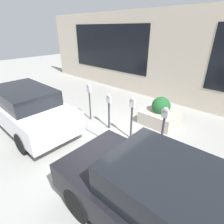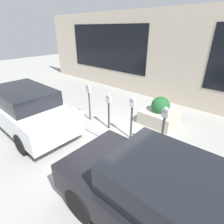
% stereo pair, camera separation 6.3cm
% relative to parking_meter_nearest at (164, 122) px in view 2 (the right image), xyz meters
% --- Properties ---
extents(ground_plane, '(40.00, 40.00, 0.00)m').
position_rel_parking_meter_nearest_xyz_m(ground_plane, '(1.62, 0.51, -1.04)').
color(ground_plane, '#999993').
extents(curb_strip, '(19.00, 0.16, 0.04)m').
position_rel_parking_meter_nearest_xyz_m(curb_strip, '(1.62, 0.59, -1.02)').
color(curb_strip, gray).
rests_on(curb_strip, ground_plane).
extents(building_facade, '(19.00, 0.17, 4.22)m').
position_rel_parking_meter_nearest_xyz_m(building_facade, '(1.62, -3.96, 1.08)').
color(building_facade, beige).
rests_on(building_facade, ground_plane).
extents(parking_meter_nearest, '(0.18, 0.16, 1.49)m').
position_rel_parking_meter_nearest_xyz_m(parking_meter_nearest, '(0.00, 0.00, 0.00)').
color(parking_meter_nearest, '#38383D').
rests_on(parking_meter_nearest, ground_plane).
extents(parking_meter_second, '(0.17, 0.15, 1.50)m').
position_rel_parking_meter_nearest_xyz_m(parking_meter_second, '(1.11, -0.02, -0.00)').
color(parking_meter_second, '#38383D').
rests_on(parking_meter_second, ground_plane).
extents(parking_meter_middle, '(0.17, 0.15, 1.36)m').
position_rel_parking_meter_nearest_xyz_m(parking_meter_middle, '(2.10, -0.01, -0.11)').
color(parking_meter_middle, '#38383D').
rests_on(parking_meter_middle, ground_plane).
extents(parking_meter_fourth, '(0.17, 0.14, 1.50)m').
position_rel_parking_meter_nearest_xyz_m(parking_meter_fourth, '(3.13, -0.01, 0.05)').
color(parking_meter_fourth, '#38383D').
rests_on(parking_meter_fourth, ground_plane).
extents(planter_box, '(1.29, 1.16, 1.08)m').
position_rel_parking_meter_nearest_xyz_m(planter_box, '(0.91, -1.61, -0.64)').
color(planter_box, '#B2A899').
rests_on(planter_box, ground_plane).
extents(parked_car_front, '(3.91, 1.83, 1.50)m').
position_rel_parking_meter_nearest_xyz_m(parked_car_front, '(-1.05, 2.04, -0.25)').
color(parked_car_front, black).
rests_on(parked_car_front, ground_plane).
extents(parked_car_middle, '(4.68, 1.78, 1.54)m').
position_rel_parking_meter_nearest_xyz_m(parked_car_middle, '(4.42, 1.95, -0.23)').
color(parked_car_middle, silver).
rests_on(parked_car_middle, ground_plane).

